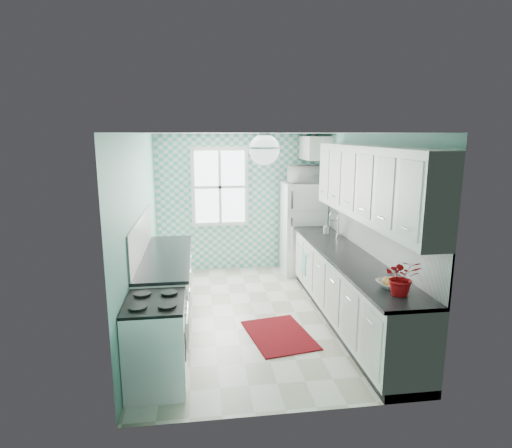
{
  "coord_description": "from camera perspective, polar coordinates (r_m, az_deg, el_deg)",
  "views": [
    {
      "loc": [
        -0.75,
        -5.57,
        2.49
      ],
      "look_at": [
        0.05,
        0.25,
        1.25
      ],
      "focal_mm": 30.0,
      "sensor_mm": 36.0,
      "label": 1
    }
  ],
  "objects": [
    {
      "name": "base_cabinets_left",
      "position": [
        5.88,
        -11.85,
        -8.64
      ],
      "size": [
        0.6,
        2.15,
        0.9
      ],
      "primitive_type": "cube",
      "color": "white",
      "rests_on": "floor"
    },
    {
      "name": "dish_towel",
      "position": [
        6.83,
        6.43,
        -5.27
      ],
      "size": [
        0.09,
        0.23,
        0.36
      ],
      "primitive_type": "cube",
      "rotation": [
        0.0,
        0.0,
        -0.34
      ],
      "color": "#4DAD9C",
      "rests_on": "base_cabinets_right"
    },
    {
      "name": "microwave",
      "position": [
        7.61,
        6.41,
        6.61
      ],
      "size": [
        0.54,
        0.37,
        0.3
      ],
      "primitive_type": "imported",
      "rotation": [
        0.0,
        0.0,
        3.14
      ],
      "color": "white",
      "rests_on": "fridge"
    },
    {
      "name": "window",
      "position": [
        7.8,
        -4.84,
        4.94
      ],
      "size": [
        1.04,
        0.05,
        1.44
      ],
      "color": "white",
      "rests_on": "wall_back"
    },
    {
      "name": "wall_front",
      "position": [
        3.66,
        4.49,
        -7.9
      ],
      "size": [
        3.0,
        0.02,
        2.5
      ],
      "primitive_type": "cube",
      "color": "#63A495",
      "rests_on": "floor"
    },
    {
      "name": "countertop_left",
      "position": [
        5.74,
        -11.9,
        -4.24
      ],
      "size": [
        0.63,
        2.15,
        0.04
      ],
      "primitive_type": "cube",
      "color": "black",
      "rests_on": "base_cabinets_left"
    },
    {
      "name": "soap_bottle",
      "position": [
        6.85,
        9.36,
        -0.59
      ],
      "size": [
        0.09,
        0.09,
        0.17
      ],
      "primitive_type": "imported",
      "rotation": [
        0.0,
        0.0,
        -0.14
      ],
      "color": "#91AABF",
      "rests_on": "countertop_right"
    },
    {
      "name": "upper_cabinet_fridge",
      "position": [
        7.69,
        7.78,
        10.01
      ],
      "size": [
        0.4,
        0.74,
        0.4
      ],
      "primitive_type": "cube",
      "color": "silver",
      "rests_on": "wall_right"
    },
    {
      "name": "countertop_right",
      "position": [
        5.74,
        12.23,
        -4.23
      ],
      "size": [
        0.63,
        3.6,
        0.04
      ],
      "primitive_type": "cube",
      "color": "black",
      "rests_on": "base_cabinets_right"
    },
    {
      "name": "potted_plant",
      "position": [
        4.42,
        18.9,
        -6.71
      ],
      "size": [
        0.4,
        0.37,
        0.37
      ],
      "primitive_type": "imported",
      "rotation": [
        0.0,
        0.0,
        -0.27
      ],
      "color": "red",
      "rests_on": "countertop_right"
    },
    {
      "name": "wall_right",
      "position": [
        6.14,
        13.95,
        -0.1
      ],
      "size": [
        0.02,
        4.4,
        2.5
      ],
      "primitive_type": "cube",
      "color": "#63A495",
      "rests_on": "floor"
    },
    {
      "name": "ceiling",
      "position": [
        5.62,
        -0.16,
        12.12
      ],
      "size": [
        3.0,
        4.4,
        0.02
      ],
      "primitive_type": "cube",
      "color": "white",
      "rests_on": "wall_back"
    },
    {
      "name": "sink",
      "position": [
        6.65,
        9.5,
        -1.8
      ],
      "size": [
        0.47,
        0.39,
        0.53
      ],
      "rotation": [
        0.0,
        0.0,
        0.06
      ],
      "color": "silver",
      "rests_on": "countertop_right"
    },
    {
      "name": "fridge",
      "position": [
        7.76,
        6.24,
        -0.56
      ],
      "size": [
        0.72,
        0.71,
        1.65
      ],
      "rotation": [
        0.0,
        0.0,
        -0.07
      ],
      "color": "silver",
      "rests_on": "floor"
    },
    {
      "name": "backsplash_left",
      "position": [
        5.7,
        -15.06,
        -1.64
      ],
      "size": [
        0.02,
        2.15,
        0.51
      ],
      "primitive_type": "cube",
      "color": "white",
      "rests_on": "wall_left"
    },
    {
      "name": "backsplash_right",
      "position": [
        5.78,
        15.17,
        -1.45
      ],
      "size": [
        0.02,
        3.6,
        0.51
      ],
      "primitive_type": "cube",
      "color": "white",
      "rests_on": "wall_right"
    },
    {
      "name": "floor",
      "position": [
        6.15,
        -0.15,
        -12.06
      ],
      "size": [
        3.0,
        4.4,
        0.02
      ],
      "primitive_type": "cube",
      "color": "silver",
      "rests_on": "ground"
    },
    {
      "name": "wall_left",
      "position": [
        5.76,
        -15.21,
        -0.94
      ],
      "size": [
        0.02,
        4.4,
        2.5
      ],
      "primitive_type": "cube",
      "color": "#63A495",
      "rests_on": "floor"
    },
    {
      "name": "upper_cabinets_right",
      "position": [
        5.42,
        14.89,
        5.27
      ],
      "size": [
        0.33,
        3.2,
        0.9
      ],
      "primitive_type": "cube",
      "color": "silver",
      "rests_on": "wall_right"
    },
    {
      "name": "base_cabinets_right",
      "position": [
        5.89,
        12.16,
        -8.62
      ],
      "size": [
        0.6,
        3.6,
        0.9
      ],
      "primitive_type": "cube",
      "color": "white",
      "rests_on": "floor"
    },
    {
      "name": "accent_wall",
      "position": [
        7.9,
        -2.27,
        2.86
      ],
      "size": [
        3.0,
        0.01,
        2.5
      ],
      "primitive_type": "cube",
      "color": "#53B8A8",
      "rests_on": "wall_back"
    },
    {
      "name": "stove",
      "position": [
        4.53,
        -13.13,
        -15.04
      ],
      "size": [
        0.59,
        0.73,
        0.88
      ],
      "rotation": [
        0.0,
        0.0,
        -0.06
      ],
      "color": "silver",
      "rests_on": "floor"
    },
    {
      "name": "wall_back",
      "position": [
        7.92,
        -2.28,
        2.89
      ],
      "size": [
        3.0,
        0.02,
        2.5
      ],
      "primitive_type": "cube",
      "color": "#63A495",
      "rests_on": "floor"
    },
    {
      "name": "fruit_bowl",
      "position": [
        4.64,
        17.66,
        -7.69
      ],
      "size": [
        0.33,
        0.33,
        0.07
      ],
      "primitive_type": "imported",
      "rotation": [
        0.0,
        0.0,
        0.16
      ],
      "color": "silver",
      "rests_on": "countertop_right"
    },
    {
      "name": "ceiling_light",
      "position": [
        4.84,
        1.12,
        9.94
      ],
      "size": [
        0.34,
        0.34,
        0.35
      ],
      "color": "silver",
      "rests_on": "ceiling"
    },
    {
      "name": "rug",
      "position": [
        5.57,
        3.11,
        -14.55
      ],
      "size": [
        0.89,
        1.14,
        0.02
      ],
      "primitive_type": "cube",
      "rotation": [
        0.0,
        0.0,
        0.17
      ],
      "color": "maroon",
      "rests_on": "floor"
    }
  ]
}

